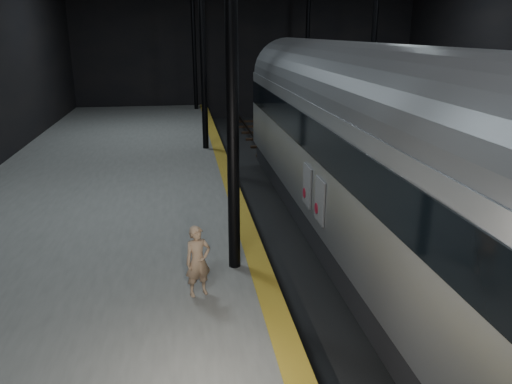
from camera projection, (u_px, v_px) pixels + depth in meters
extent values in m
plane|color=black|center=(340.00, 230.00, 15.85)|extent=(44.00, 44.00, 0.00)
cube|color=#535451|center=(95.00, 229.00, 14.64)|extent=(9.00, 43.80, 1.00)
cube|color=#885F18|center=(238.00, 206.00, 15.08)|extent=(0.50, 43.80, 0.01)
cube|color=#3F3328|center=(318.00, 227.00, 15.70)|extent=(0.08, 43.00, 0.14)
cube|color=#3F3328|center=(362.00, 224.00, 15.90)|extent=(0.08, 43.00, 0.14)
cube|color=black|center=(340.00, 229.00, 15.83)|extent=(2.40, 42.00, 0.12)
cylinder|color=black|center=(231.00, 33.00, 9.70)|extent=(0.26, 0.26, 10.00)
cylinder|color=black|center=(202.00, 32.00, 20.99)|extent=(0.26, 0.26, 10.00)
cylinder|color=black|center=(374.00, 32.00, 22.07)|extent=(0.26, 0.26, 10.00)
cylinder|color=black|center=(194.00, 32.00, 32.28)|extent=(0.26, 0.26, 10.00)
cylinder|color=black|center=(308.00, 32.00, 33.36)|extent=(0.26, 0.26, 10.00)
cube|color=#979A9E|center=(367.00, 163.00, 13.29)|extent=(3.06, 21.10, 3.16)
cube|color=black|center=(362.00, 232.00, 13.90)|extent=(2.80, 20.68, 0.90)
cube|color=black|center=(369.00, 136.00, 13.06)|extent=(3.12, 20.78, 0.95)
cylinder|color=slate|center=(371.00, 103.00, 12.80)|extent=(3.00, 20.89, 3.00)
cube|color=black|center=(300.00, 174.00, 20.97)|extent=(1.90, 2.32, 0.37)
cube|color=silver|center=(320.00, 201.00, 12.27)|extent=(0.04, 0.79, 1.11)
cube|color=silver|center=(307.00, 186.00, 13.46)|extent=(0.04, 0.79, 1.11)
cylinder|color=maroon|center=(316.00, 208.00, 12.53)|extent=(0.03, 0.27, 0.27)
cylinder|color=maroon|center=(304.00, 193.00, 13.72)|extent=(0.03, 0.27, 0.27)
imported|color=#9C7B60|center=(198.00, 261.00, 9.81)|extent=(0.62, 0.51, 1.46)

